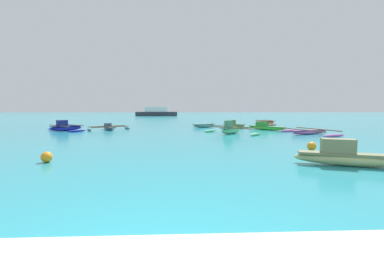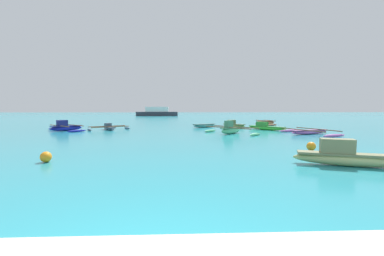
{
  "view_description": "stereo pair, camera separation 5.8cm",
  "coord_description": "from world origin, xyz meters",
  "px_view_note": "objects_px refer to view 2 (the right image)",
  "views": [
    {
      "loc": [
        0.53,
        -2.67,
        1.99
      ],
      "look_at": [
        1.54,
        19.72,
        0.25
      ],
      "focal_mm": 24.0,
      "sensor_mm": 36.0,
      "label": 1
    },
    {
      "loc": [
        0.59,
        -2.67,
        1.99
      ],
      "look_at": [
        1.54,
        19.72,
        0.25
      ],
      "focal_mm": 24.0,
      "sensor_mm": 36.0,
      "label": 2
    }
  ],
  "objects_px": {
    "moored_boat_5": "(109,128)",
    "moored_boat_6": "(266,127)",
    "moored_boat_0": "(204,125)",
    "mooring_buoy_0": "(46,157)",
    "moored_boat_7": "(310,132)",
    "moored_boat_2": "(231,129)",
    "moored_boat_3": "(349,157)",
    "mooring_buoy_1": "(311,146)",
    "moored_boat_1": "(234,125)",
    "moored_boat_8": "(66,127)",
    "distant_ferry": "(157,112)",
    "moored_boat_4": "(265,123)"
  },
  "relations": [
    {
      "from": "moored_boat_1",
      "to": "moored_boat_2",
      "type": "bearing_deg",
      "value": -59.96
    },
    {
      "from": "moored_boat_1",
      "to": "moored_boat_5",
      "type": "distance_m",
      "value": 12.29
    },
    {
      "from": "moored_boat_5",
      "to": "moored_boat_6",
      "type": "distance_m",
      "value": 14.39
    },
    {
      "from": "mooring_buoy_1",
      "to": "moored_boat_4",
      "type": "bearing_deg",
      "value": 77.83
    },
    {
      "from": "moored_boat_7",
      "to": "moored_boat_2",
      "type": "bearing_deg",
      "value": 154.74
    },
    {
      "from": "moored_boat_5",
      "to": "distant_ferry",
      "type": "bearing_deg",
      "value": 145.8
    },
    {
      "from": "moored_boat_2",
      "to": "distant_ferry",
      "type": "relative_size",
      "value": 0.4
    },
    {
      "from": "mooring_buoy_0",
      "to": "distant_ferry",
      "type": "bearing_deg",
      "value": 91.21
    },
    {
      "from": "moored_boat_0",
      "to": "mooring_buoy_0",
      "type": "xyz_separation_m",
      "value": [
        -7.35,
        -16.94,
        -0.0
      ]
    },
    {
      "from": "moored_boat_1",
      "to": "moored_boat_2",
      "type": "height_order",
      "value": "moored_boat_2"
    },
    {
      "from": "moored_boat_3",
      "to": "moored_boat_7",
      "type": "bearing_deg",
      "value": 89.92
    },
    {
      "from": "moored_boat_4",
      "to": "mooring_buoy_0",
      "type": "height_order",
      "value": "moored_boat_4"
    },
    {
      "from": "moored_boat_3",
      "to": "moored_boat_8",
      "type": "relative_size",
      "value": 0.92
    },
    {
      "from": "moored_boat_3",
      "to": "moored_boat_5",
      "type": "bearing_deg",
      "value": 149.75
    },
    {
      "from": "mooring_buoy_0",
      "to": "mooring_buoy_1",
      "type": "distance_m",
      "value": 11.24
    },
    {
      "from": "mooring_buoy_0",
      "to": "moored_boat_8",
      "type": "bearing_deg",
      "value": 111.13
    },
    {
      "from": "moored_boat_5",
      "to": "moored_boat_7",
      "type": "bearing_deg",
      "value": 40.71
    },
    {
      "from": "moored_boat_2",
      "to": "moored_boat_3",
      "type": "relative_size",
      "value": 1.12
    },
    {
      "from": "moored_boat_1",
      "to": "moored_boat_4",
      "type": "xyz_separation_m",
      "value": [
        4.65,
        3.97,
        -0.01
      ]
    },
    {
      "from": "moored_boat_5",
      "to": "mooring_buoy_1",
      "type": "xyz_separation_m",
      "value": [
        12.7,
        -12.13,
        0.01
      ]
    },
    {
      "from": "moored_boat_6",
      "to": "distant_ferry",
      "type": "xyz_separation_m",
      "value": [
        -13.91,
        43.33,
        0.69
      ]
    },
    {
      "from": "moored_boat_7",
      "to": "mooring_buoy_1",
      "type": "xyz_separation_m",
      "value": [
        -3.75,
        -7.5,
        0.03
      ]
    },
    {
      "from": "mooring_buoy_0",
      "to": "distant_ferry",
      "type": "distance_m",
      "value": 56.89
    },
    {
      "from": "mooring_buoy_0",
      "to": "moored_boat_4",
      "type": "bearing_deg",
      "value": 53.91
    },
    {
      "from": "moored_boat_0",
      "to": "moored_boat_1",
      "type": "relative_size",
      "value": 1.16
    },
    {
      "from": "moored_boat_6",
      "to": "mooring_buoy_1",
      "type": "distance_m",
      "value": 11.56
    },
    {
      "from": "moored_boat_0",
      "to": "moored_boat_8",
      "type": "relative_size",
      "value": 0.65
    },
    {
      "from": "moored_boat_8",
      "to": "mooring_buoy_1",
      "type": "height_order",
      "value": "moored_boat_8"
    },
    {
      "from": "moored_boat_7",
      "to": "moored_boat_4",
      "type": "bearing_deg",
      "value": 68.66
    },
    {
      "from": "moored_boat_4",
      "to": "moored_boat_7",
      "type": "xyz_separation_m",
      "value": [
        -0.25,
        -11.03,
        -0.08
      ]
    },
    {
      "from": "distant_ferry",
      "to": "moored_boat_6",
      "type": "bearing_deg",
      "value": -72.2
    },
    {
      "from": "moored_boat_8",
      "to": "moored_boat_2",
      "type": "bearing_deg",
      "value": -60.09
    },
    {
      "from": "moored_boat_2",
      "to": "moored_boat_6",
      "type": "height_order",
      "value": "moored_boat_2"
    },
    {
      "from": "moored_boat_5",
      "to": "mooring_buoy_0",
      "type": "height_order",
      "value": "moored_boat_5"
    },
    {
      "from": "moored_boat_0",
      "to": "moored_boat_7",
      "type": "bearing_deg",
      "value": -74.73
    },
    {
      "from": "moored_boat_0",
      "to": "moored_boat_6",
      "type": "xyz_separation_m",
      "value": [
        5.36,
        -3.4,
        0.05
      ]
    },
    {
      "from": "moored_boat_1",
      "to": "moored_boat_7",
      "type": "xyz_separation_m",
      "value": [
        4.4,
        -7.06,
        -0.09
      ]
    },
    {
      "from": "moored_boat_3",
      "to": "moored_boat_8",
      "type": "distance_m",
      "value": 21.52
    },
    {
      "from": "moored_boat_6",
      "to": "moored_boat_8",
      "type": "bearing_deg",
      "value": -130.97
    },
    {
      "from": "distant_ferry",
      "to": "mooring_buoy_1",
      "type": "bearing_deg",
      "value": -77.4
    },
    {
      "from": "moored_boat_2",
      "to": "moored_boat_0",
      "type": "bearing_deg",
      "value": 58.84
    },
    {
      "from": "mooring_buoy_1",
      "to": "distant_ferry",
      "type": "xyz_separation_m",
      "value": [
        -12.24,
        54.77,
        0.73
      ]
    },
    {
      "from": "moored_boat_1",
      "to": "moored_boat_8",
      "type": "height_order",
      "value": "moored_boat_8"
    },
    {
      "from": "moored_boat_2",
      "to": "moored_boat_3",
      "type": "xyz_separation_m",
      "value": [
        1.92,
        -11.22,
        -0.01
      ]
    },
    {
      "from": "moored_boat_0",
      "to": "moored_boat_4",
      "type": "xyz_separation_m",
      "value": [
        7.68,
        3.69,
        0.06
      ]
    },
    {
      "from": "moored_boat_2",
      "to": "distant_ferry",
      "type": "distance_m",
      "value": 47.79
    },
    {
      "from": "moored_boat_7",
      "to": "moored_boat_8",
      "type": "bearing_deg",
      "value": 149.14
    },
    {
      "from": "moored_boat_7",
      "to": "distant_ferry",
      "type": "distance_m",
      "value": 49.91
    },
    {
      "from": "moored_boat_7",
      "to": "moored_boat_8",
      "type": "distance_m",
      "value": 20.33
    },
    {
      "from": "moored_boat_1",
      "to": "mooring_buoy_0",
      "type": "height_order",
      "value": "moored_boat_1"
    }
  ]
}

